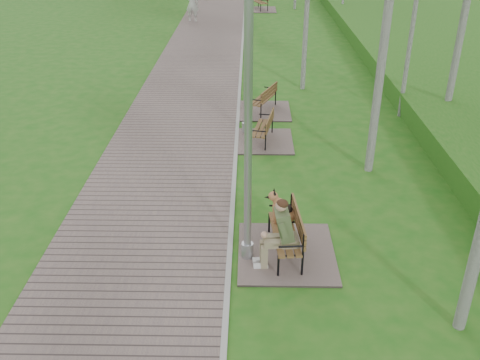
{
  "coord_description": "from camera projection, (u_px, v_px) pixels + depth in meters",
  "views": [
    {
      "loc": [
        0.35,
        -2.18,
        5.93
      ],
      "look_at": [
        0.18,
        7.04,
        1.11
      ],
      "focal_mm": 40.0,
      "sensor_mm": 36.0,
      "label": 1
    }
  ],
  "objects": [
    {
      "name": "pedestrian_near",
      "position": [
        192.0,
        4.0,
        29.19
      ],
      "size": [
        0.77,
        0.56,
        1.94
      ],
      "primitive_type": "imported",
      "rotation": [
        0.0,
        0.0,
        2.99
      ],
      "color": "silver",
      "rests_on": "ground"
    },
    {
      "name": "walkway",
      "position": [
        203.0,
        51.0,
        23.76
      ],
      "size": [
        3.5,
        67.0,
        0.04
      ],
      "primitive_type": "cube",
      "color": "#6B5A57",
      "rests_on": "ground"
    },
    {
      "name": "bench_main",
      "position": [
        282.0,
        235.0,
        9.88
      ],
      "size": [
        1.82,
        2.02,
        1.59
      ],
      "color": "#6B5A57",
      "rests_on": "ground"
    },
    {
      "name": "lamp_post_second",
      "position": [
        246.0,
        46.0,
        14.25
      ],
      "size": [
        0.21,
        0.21,
        5.36
      ],
      "color": "#9A9CA2",
      "rests_on": "ground"
    },
    {
      "name": "bench_far",
      "position": [
        260.0,
        6.0,
        32.76
      ],
      "size": [
        1.95,
        2.16,
        1.2
      ],
      "color": "#6B5A57",
      "rests_on": "ground"
    },
    {
      "name": "kerb",
      "position": [
        242.0,
        51.0,
        23.72
      ],
      "size": [
        0.1,
        67.0,
        0.05
      ],
      "primitive_type": "cube",
      "color": "#999993",
      "rests_on": "ground"
    },
    {
      "name": "bench_third",
      "position": [
        263.0,
        106.0,
        16.89
      ],
      "size": [
        1.67,
        1.85,
        1.02
      ],
      "color": "#6B5A57",
      "rests_on": "ground"
    },
    {
      "name": "bench_second",
      "position": [
        262.0,
        136.0,
        14.75
      ],
      "size": [
        1.61,
        1.79,
        0.99
      ],
      "color": "#6B5A57",
      "rests_on": "ground"
    },
    {
      "name": "lamp_post_near",
      "position": [
        248.0,
        124.0,
        8.76
      ],
      "size": [
        0.22,
        0.22,
        5.74
      ],
      "color": "#9A9CA2",
      "rests_on": "ground"
    }
  ]
}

